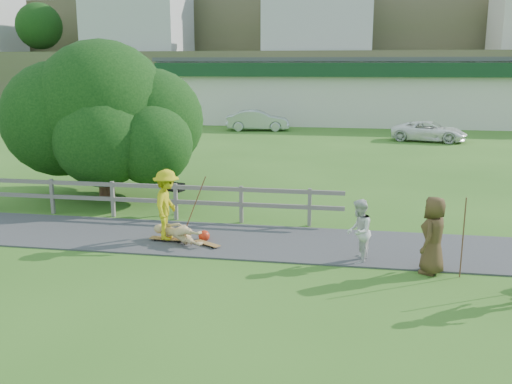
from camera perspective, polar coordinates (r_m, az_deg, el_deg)
ground at (r=13.76m, az=-4.22°, el=-6.72°), size 260.00×260.00×0.00m
path at (r=15.14m, az=-2.83°, el=-4.81°), size 34.00×3.00×0.04m
fence at (r=18.12m, az=-15.94°, el=-0.07°), size 15.05×0.10×1.10m
strip_mall at (r=47.56m, az=11.10°, el=9.99°), size 32.50×10.75×5.10m
hillside at (r=104.40m, az=8.62°, el=17.88°), size 220.00×67.00×47.50m
skater_rider at (r=14.93m, az=-8.90°, el=-1.62°), size 0.78×1.24×1.84m
skater_fallen at (r=14.90m, az=-7.81°, el=-4.12°), size 1.09×1.56×0.57m
spectator_a at (r=13.49m, az=10.24°, el=-3.90°), size 0.66×0.81×1.52m
spectator_c at (r=13.18m, az=17.32°, el=-4.17°), size 0.86×1.01×1.75m
car_silver at (r=40.54m, az=0.16°, el=7.18°), size 4.56×2.13×1.45m
car_white at (r=36.25m, az=16.91°, el=5.82°), size 4.76×3.00×1.22m
tree at (r=20.60m, az=-14.92°, el=4.73°), size 7.52×7.52×3.75m
bbq at (r=17.79m, az=-7.97°, el=-0.70°), size 0.54×0.47×0.98m
longboard_rider at (r=15.16m, az=-8.79°, el=-4.79°), size 0.97×0.28×0.11m
longboard_fallen at (r=14.67m, az=-4.91°, el=-5.32°), size 0.78×0.60×0.09m
helmet at (r=15.10m, az=-5.22°, el=-4.38°), size 0.30×0.30×0.30m
pole_rider at (r=15.12m, az=-6.26°, el=-1.34°), size 0.03×0.03×1.85m
pole_spec_left at (r=13.11m, az=19.99°, el=-4.34°), size 0.03×0.03×1.79m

